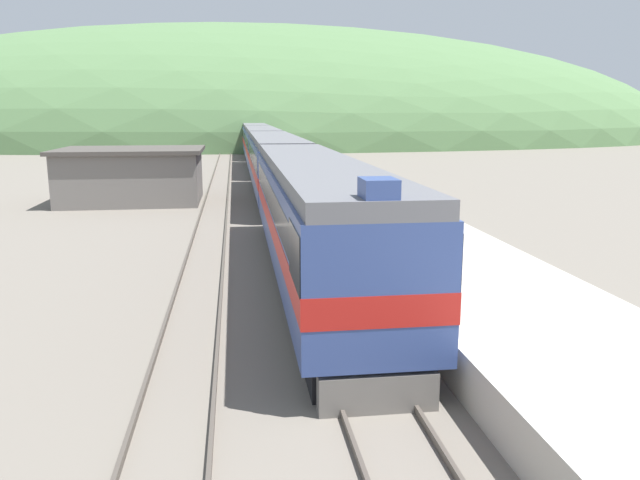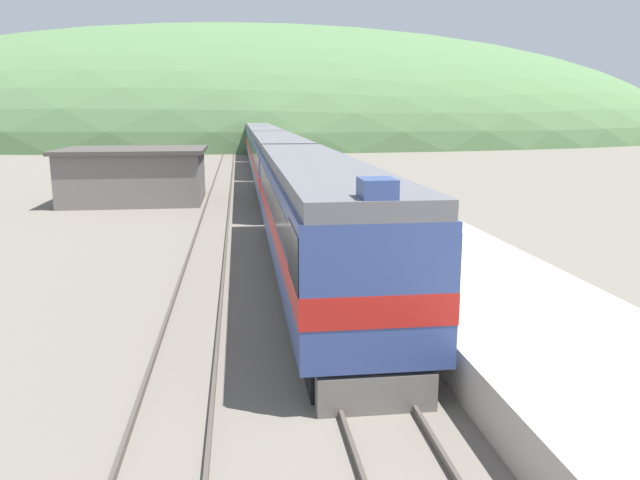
% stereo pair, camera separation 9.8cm
% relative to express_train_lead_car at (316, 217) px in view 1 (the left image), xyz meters
% --- Properties ---
extents(track_main, '(1.52, 180.00, 0.16)m').
position_rel_express_train_lead_car_xyz_m(track_main, '(0.00, 49.99, -2.16)').
color(track_main, '#4C443D').
rests_on(track_main, ground).
extents(track_siding, '(1.52, 180.00, 0.16)m').
position_rel_express_train_lead_car_xyz_m(track_siding, '(-3.85, 49.99, -2.16)').
color(track_siding, '#4C443D').
rests_on(track_siding, ground).
extents(platform, '(5.24, 140.00, 1.04)m').
position_rel_express_train_lead_car_xyz_m(platform, '(4.32, 29.99, -1.73)').
color(platform, '#BCB5A5').
rests_on(platform, ground).
extents(distant_hills, '(174.13, 78.36, 42.81)m').
position_rel_express_train_lead_car_xyz_m(distant_hills, '(0.00, 103.37, -2.24)').
color(distant_hills, '#517547').
rests_on(distant_hills, ground).
extents(station_shed, '(8.84, 6.79, 3.39)m').
position_rel_express_train_lead_car_xyz_m(station_shed, '(-9.03, 20.28, -0.53)').
color(station_shed, slate).
rests_on(station_shed, ground).
extents(express_train_lead_car, '(3.02, 19.46, 4.46)m').
position_rel_express_train_lead_car_xyz_m(express_train_lead_car, '(0.00, 0.00, 0.00)').
color(express_train_lead_car, black).
rests_on(express_train_lead_car, ground).
extents(carriage_second, '(3.01, 19.54, 4.10)m').
position_rel_express_train_lead_car_xyz_m(carriage_second, '(0.00, 20.61, -0.01)').
color(carriage_second, black).
rests_on(carriage_second, ground).
extents(carriage_third, '(3.01, 19.54, 4.10)m').
position_rel_express_train_lead_car_xyz_m(carriage_third, '(0.00, 41.02, -0.01)').
color(carriage_third, black).
rests_on(carriage_third, ground).
extents(carriage_fourth, '(3.01, 19.54, 4.10)m').
position_rel_express_train_lead_car_xyz_m(carriage_fourth, '(0.00, 61.44, -0.01)').
color(carriage_fourth, black).
rests_on(carriage_fourth, ground).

